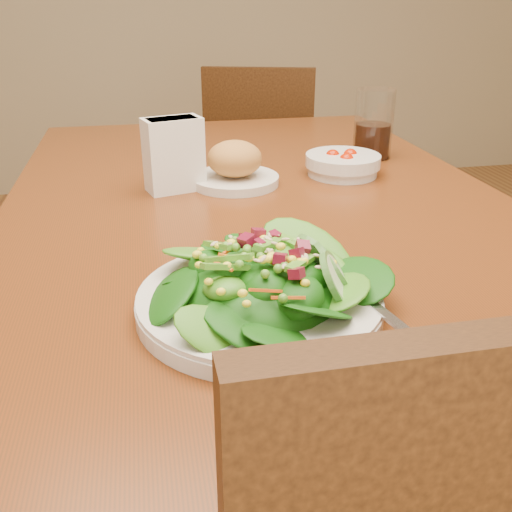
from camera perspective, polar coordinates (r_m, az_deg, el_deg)
ground_plane at (r=1.46m, az=0.30°, el=-23.36°), size 5.00×5.00×0.00m
dining_table at (r=1.07m, az=0.38°, el=0.56°), size 0.90×1.40×0.75m
chair_far at (r=2.18m, az=0.50°, el=8.05°), size 0.50×0.50×0.86m
salad_plate at (r=0.66m, az=1.19°, el=-3.08°), size 0.29×0.29×0.08m
bread_plate at (r=1.10m, az=-2.14°, el=8.90°), size 0.17×0.17×0.09m
tomato_bowl at (r=1.18m, az=8.66°, el=9.08°), size 0.15×0.15×0.05m
drinking_glass at (r=1.32m, az=11.64°, el=12.36°), size 0.09×0.09×0.15m
napkin_holder at (r=1.07m, az=-8.24°, el=10.18°), size 0.11×0.08×0.13m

